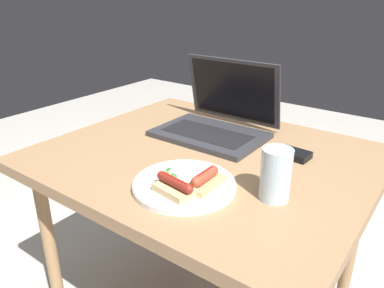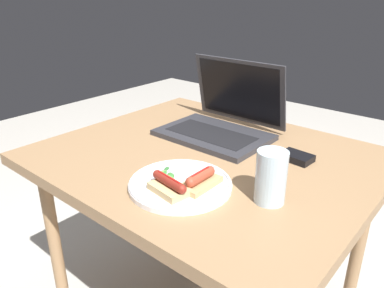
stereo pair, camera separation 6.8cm
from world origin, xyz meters
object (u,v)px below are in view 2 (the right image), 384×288
Objects in this scene: laptop at (221,122)px; external_drive at (297,157)px; plate at (180,184)px; drinking_glass at (271,177)px.

external_drive is (0.31, -0.03, -0.04)m from laptop.
drinking_glass is at bearing 23.22° from plate.
laptop is 3.82× the size of external_drive.
plate is (0.15, -0.38, -0.04)m from laptop.
laptop is 0.46m from drinking_glass.
plate is at bearing -156.78° from drinking_glass.
laptop reaches higher than external_drive.
plate is at bearing -68.63° from laptop.
external_drive is at bearing -5.38° from laptop.
laptop reaches higher than drinking_glass.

